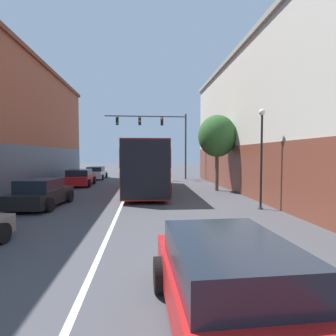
% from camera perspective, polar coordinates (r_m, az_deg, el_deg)
% --- Properties ---
extents(lane_center_line, '(0.14, 44.27, 0.01)m').
position_cam_1_polar(lane_center_line, '(15.48, -9.54, -6.72)').
color(lane_center_line, silver).
rests_on(lane_center_line, ground_plane).
extents(building_right_storefront, '(9.48, 25.50, 9.80)m').
position_cam_1_polar(building_right_storefront, '(19.89, 28.33, 9.60)').
color(building_right_storefront, '#B7B2A3').
rests_on(building_right_storefront, ground_plane).
extents(bus, '(3.10, 11.11, 3.43)m').
position_cam_1_polar(bus, '(18.74, -4.71, 0.88)').
color(bus, maroon).
rests_on(bus, ground_plane).
extents(hatchback_foreground, '(2.16, 4.63, 1.34)m').
position_cam_1_polar(hatchback_foreground, '(4.18, 14.08, -24.77)').
color(hatchback_foreground, red).
rests_on(hatchback_foreground, ground_plane).
extents(parked_car_left_near, '(2.26, 4.27, 1.36)m').
position_cam_1_polar(parked_car_left_near, '(23.12, -18.66, -2.03)').
color(parked_car_left_near, red).
rests_on(parked_car_left_near, ground_plane).
extents(parked_car_left_mid, '(2.29, 4.06, 1.40)m').
position_cam_1_polar(parked_car_left_mid, '(14.39, -25.80, -5.04)').
color(parked_car_left_mid, black).
rests_on(parked_car_left_mid, ground_plane).
extents(parked_car_left_distant, '(1.95, 4.56, 1.31)m').
position_cam_1_polar(parked_car_left_distant, '(29.07, -15.36, -1.05)').
color(parked_car_left_distant, silver).
rests_on(parked_car_left_distant, ground_plane).
extents(traffic_signal_gantry, '(8.44, 0.36, 6.85)m').
position_cam_1_polar(traffic_signal_gantry, '(27.51, -1.84, 8.17)').
color(traffic_signal_gantry, '#333338').
rests_on(traffic_signal_gantry, ground_plane).
extents(street_lamp, '(0.31, 0.31, 4.72)m').
position_cam_1_polar(street_lamp, '(13.07, 19.68, 3.22)').
color(street_lamp, black).
rests_on(street_lamp, ground_plane).
extents(street_tree_near, '(2.71, 2.44, 5.41)m').
position_cam_1_polar(street_tree_near, '(19.11, 10.65, 6.80)').
color(street_tree_near, brown).
rests_on(street_tree_near, ground_plane).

